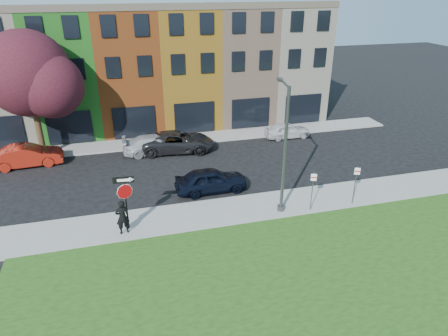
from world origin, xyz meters
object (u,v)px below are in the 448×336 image
object	(u,v)px
stop_sign	(125,192)
man	(122,217)
street_lamp	(284,150)
sedan_near	(211,180)

from	to	relation	value
stop_sign	man	world-z (taller)	stop_sign
street_lamp	sedan_near	bearing A→B (deg)	145.19
street_lamp	man	bearing A→B (deg)	-168.55
man	sedan_near	distance (m)	6.50
stop_sign	sedan_near	size ratio (longest dim) A/B	0.68
sedan_near	man	bearing A→B (deg)	121.49
stop_sign	man	size ratio (longest dim) A/B	1.60
stop_sign	street_lamp	xyz separation A→B (m)	(8.50, -0.10, 1.44)
man	sedan_near	size ratio (longest dim) A/B	0.42
stop_sign	sedan_near	bearing A→B (deg)	36.51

